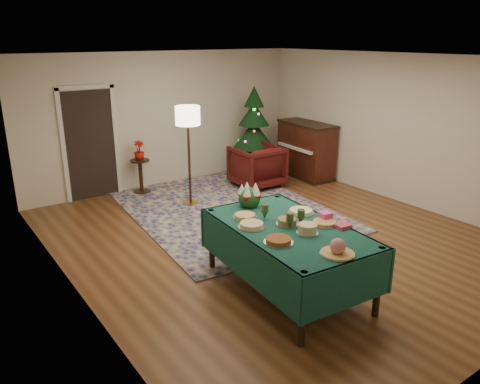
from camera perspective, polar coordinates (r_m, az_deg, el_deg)
room_shell at (r=6.92m, az=4.31°, el=4.82°), size 7.00×7.00×7.00m
doorway at (r=9.24m, az=-17.80°, el=5.87°), size 1.08×0.04×2.16m
rug at (r=8.43m, az=-1.62°, el=-2.13°), size 3.57×4.48×0.02m
buffet_table at (r=5.63m, az=5.84°, el=-5.82°), size 1.43×2.25×0.84m
platter_0 at (r=4.94m, az=11.83°, el=-6.74°), size 0.36×0.36×0.18m
platter_1 at (r=5.14m, az=4.72°, el=-5.93°), size 0.33×0.33×0.06m
platter_2 at (r=5.40m, az=8.22°, el=-4.49°), size 0.25×0.25×0.11m
platter_3 at (r=5.68m, az=10.24°, el=-3.74°), size 0.32×0.32×0.05m
platter_4 at (r=5.52m, az=1.42°, el=-4.07°), size 0.32×0.32×0.06m
platter_5 at (r=5.62m, az=5.77°, el=-3.63°), size 0.27×0.27×0.08m
platter_6 at (r=6.01m, az=7.43°, el=-2.36°), size 0.34×0.34×0.05m
platter_7 at (r=5.80m, az=0.61°, el=-2.95°), size 0.30×0.30×0.05m
goblet_0 at (r=5.73m, az=3.03°, el=-2.37°), size 0.09×0.09×0.20m
goblet_1 at (r=5.60m, az=7.44°, el=-3.03°), size 0.09×0.09×0.20m
goblet_2 at (r=5.49m, az=6.09°, el=-3.44°), size 0.09×0.09×0.20m
napkin_stack at (r=5.65m, az=12.34°, el=-4.03°), size 0.18×0.18×0.04m
gift_box at (r=5.79m, az=10.34°, el=-2.96°), size 0.14×0.14×0.11m
centerpiece at (r=6.15m, az=1.16°, el=-0.47°), size 0.30×0.30×0.35m
armchair at (r=9.61m, az=2.06°, el=3.39°), size 0.96×0.90×0.94m
floor_lamp at (r=8.37m, az=-6.38°, el=8.50°), size 0.44×0.44×1.82m
side_table at (r=9.45m, az=-11.99°, el=1.83°), size 0.38×0.38×0.68m
potted_plant at (r=9.34m, az=-12.17°, el=4.49°), size 0.21×0.38×0.21m
christmas_tree at (r=10.33m, az=1.68°, el=6.83°), size 1.32×1.32×1.97m
piano at (r=10.40m, az=8.04°, el=5.05°), size 0.75×1.43×1.20m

